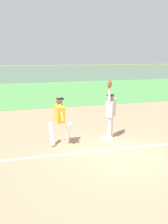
% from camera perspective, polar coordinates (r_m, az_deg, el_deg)
% --- Properties ---
extents(ground_plane, '(72.65, 72.65, 0.00)m').
position_cam_1_polar(ground_plane, '(8.12, 8.43, -9.95)').
color(ground_plane, tan).
extents(outfield_grass, '(43.55, 15.24, 0.01)m').
position_cam_1_polar(outfield_grass, '(22.82, -8.54, 4.78)').
color(outfield_grass, '#4C8C47').
rests_on(outfield_grass, ground_plane).
extents(first_base, '(0.39, 0.39, 0.08)m').
position_cam_1_polar(first_base, '(9.56, 5.40, -6.07)').
color(first_base, white).
rests_on(first_base, ground_plane).
extents(fielder, '(0.68, 0.74, 2.28)m').
position_cam_1_polar(fielder, '(9.50, 6.19, 0.55)').
color(fielder, silver).
rests_on(fielder, ground_plane).
extents(runner, '(0.76, 0.85, 1.72)m').
position_cam_1_polar(runner, '(8.74, -5.63, -1.35)').
color(runner, white).
rests_on(runner, ground_plane).
extents(baseball, '(0.07, 0.07, 0.07)m').
position_cam_1_polar(baseball, '(9.64, 6.09, 3.99)').
color(baseball, white).
extents(outfield_fence, '(43.63, 0.08, 2.06)m').
position_cam_1_polar(outfield_fence, '(30.24, -10.79, 8.58)').
color(outfield_fence, '#93999E').
rests_on(outfield_fence, ground_plane).
extents(parked_car_red, '(4.57, 2.46, 1.25)m').
position_cam_1_polar(parked_car_red, '(33.58, -10.58, 8.38)').
color(parked_car_red, '#B21E1E').
rests_on(parked_car_red, ground_plane).
extents(parked_car_white, '(4.54, 2.41, 1.25)m').
position_cam_1_polar(parked_car_white, '(34.59, 1.08, 8.71)').
color(parked_car_white, white).
rests_on(parked_car_white, ground_plane).
extents(parked_car_tan, '(4.60, 2.52, 1.25)m').
position_cam_1_polar(parked_car_tan, '(37.09, 9.84, 8.80)').
color(parked_car_tan, tan).
rests_on(parked_car_tan, ground_plane).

